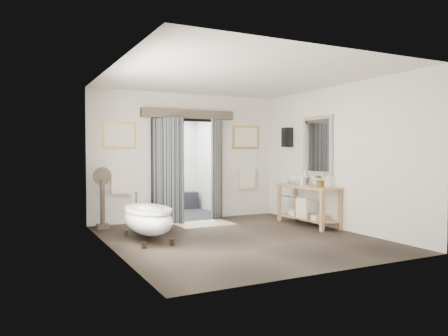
{
  "coord_description": "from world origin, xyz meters",
  "views": [
    {
      "loc": [
        -3.76,
        -6.86,
        1.55
      ],
      "look_at": [
        0.0,
        0.6,
        1.25
      ],
      "focal_mm": 35.0,
      "sensor_mm": 36.0,
      "label": 1
    }
  ],
  "objects_px": {
    "clawfoot_tub": "(148,219)",
    "basin": "(298,180)",
    "vanity": "(307,202)",
    "rug": "(204,224)"
  },
  "relations": [
    {
      "from": "rug",
      "to": "basin",
      "type": "xyz_separation_m",
      "value": [
        1.95,
        -0.71,
        0.93
      ]
    },
    {
      "from": "clawfoot_tub",
      "to": "vanity",
      "type": "relative_size",
      "value": 1.02
    },
    {
      "from": "clawfoot_tub",
      "to": "basin",
      "type": "xyz_separation_m",
      "value": [
        3.56,
        0.47,
        0.54
      ]
    },
    {
      "from": "vanity",
      "to": "rug",
      "type": "distance_m",
      "value": 2.26
    },
    {
      "from": "rug",
      "to": "basin",
      "type": "bearing_deg",
      "value": -20.0
    },
    {
      "from": "rug",
      "to": "clawfoot_tub",
      "type": "bearing_deg",
      "value": -143.69
    },
    {
      "from": "clawfoot_tub",
      "to": "rug",
      "type": "distance_m",
      "value": 2.03
    },
    {
      "from": "clawfoot_tub",
      "to": "rug",
      "type": "relative_size",
      "value": 1.36
    },
    {
      "from": "clawfoot_tub",
      "to": "basin",
      "type": "distance_m",
      "value": 3.63
    },
    {
      "from": "vanity",
      "to": "basin",
      "type": "bearing_deg",
      "value": 81.12
    }
  ]
}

